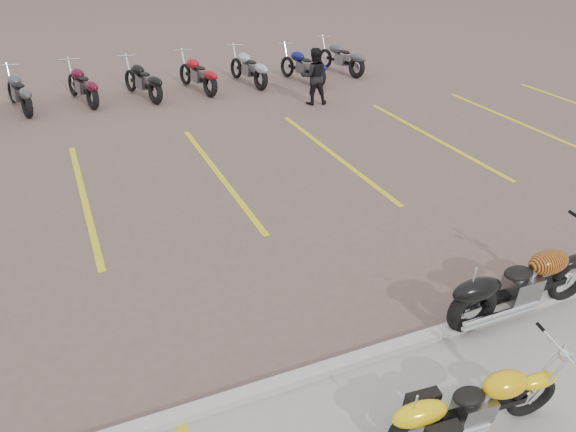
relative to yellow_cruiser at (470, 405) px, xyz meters
name	(u,v)px	position (x,y,z in m)	size (l,w,h in m)	color
ground	(297,275)	(-0.44, 3.35, -0.41)	(100.00, 100.00, 0.00)	brown
curb	(364,357)	(-0.44, 1.35, -0.35)	(60.00, 0.18, 0.12)	#ADAAA3
parking_stripes	(219,174)	(-0.44, 7.35, -0.40)	(38.00, 5.50, 0.01)	gold
yellow_cruiser	(470,405)	(0.00, 0.00, 0.00)	(1.99, 0.35, 0.82)	black
flame_cruiser	(519,287)	(1.85, 1.31, 0.08)	(2.37, 0.35, 0.98)	black
person_b	(314,76)	(3.46, 10.93, 0.37)	(0.76, 0.59, 1.56)	black
bg_bike_row	(81,86)	(-2.53, 13.37, 0.14)	(17.51, 2.09, 1.10)	black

